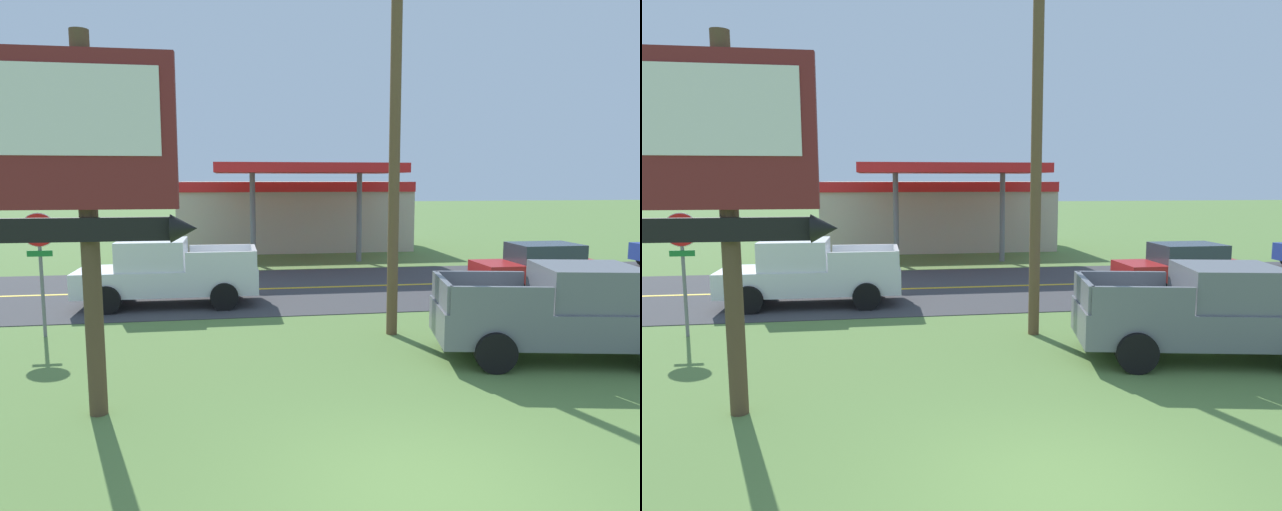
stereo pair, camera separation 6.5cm
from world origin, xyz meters
The scene contains 10 objects.
ground_plane centered at (0.00, 0.00, 0.00)m, with size 180.00×180.00×0.00m, color #5B7F3D.
road_asphalt centered at (0.00, 13.00, 0.01)m, with size 140.00×8.00×0.02m, color #3D3D3F.
road_centre_line centered at (0.00, 13.00, 0.02)m, with size 126.00×0.20×0.01m, color gold.
motel_sign centered at (-4.28, 2.84, 3.89)m, with size 2.99×0.54×5.88m.
stop_sign centered at (-6.63, 7.88, 2.03)m, with size 0.80×0.08×2.95m.
utility_pole centered at (1.58, 6.88, 5.24)m, with size 2.15×0.26×9.80m.
gas_station centered at (1.14, 24.80, 1.94)m, with size 12.00×11.50×4.40m.
pickup_grey_parked_on_lawn centered at (4.62, 4.50, 0.96)m, with size 5.48×2.98×1.96m.
pickup_white_on_road centered at (-4.12, 11.00, 0.96)m, with size 5.20×2.24×1.96m.
car_red_far_lane centered at (7.79, 11.00, 0.83)m, with size 4.20×2.00×1.64m.
Camera 1 is at (-2.20, -6.14, 3.70)m, focal length 32.04 mm.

